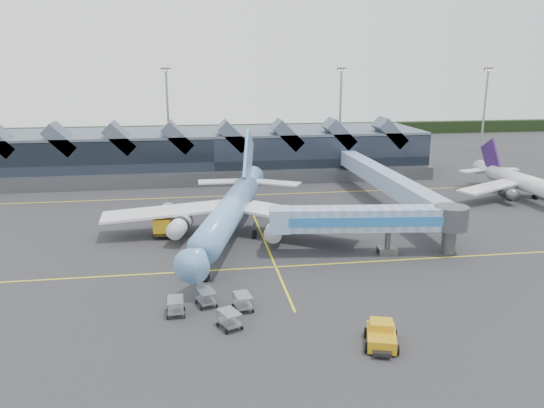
{
  "coord_description": "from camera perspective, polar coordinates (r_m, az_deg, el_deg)",
  "views": [
    {
      "loc": [
        -9.2,
        -65.81,
        23.06
      ],
      "look_at": [
        1.1,
        2.18,
        5.0
      ],
      "focal_mm": 35.0,
      "sensor_mm": 36.0,
      "label": 1
    }
  ],
  "objects": [
    {
      "name": "ground",
      "position": [
        70.34,
        -0.62,
        -4.42
      ],
      "size": [
        260.0,
        260.0,
        0.0
      ],
      "primitive_type": "plane",
      "color": "#2D2C2F",
      "rests_on": "ground"
    },
    {
      "name": "taxi_stripes",
      "position": [
        79.77,
        -1.62,
        -2.09
      ],
      "size": [
        120.0,
        60.0,
        0.01
      ],
      "color": "yellow",
      "rests_on": "ground"
    },
    {
      "name": "tree_line_far",
      "position": [
        177.3,
        -5.63,
        7.82
      ],
      "size": [
        260.0,
        4.0,
        4.0
      ],
      "primitive_type": "cube",
      "color": "black",
      "rests_on": "ground"
    },
    {
      "name": "terminal",
      "position": [
        114.69,
        -6.47,
        5.5
      ],
      "size": [
        90.0,
        22.25,
        12.52
      ],
      "color": "black",
      "rests_on": "ground"
    },
    {
      "name": "light_masts",
      "position": [
        132.53,
        4.66,
        10.09
      ],
      "size": [
        132.4,
        42.56,
        22.45
      ],
      "color": "gray",
      "rests_on": "ground"
    },
    {
      "name": "main_airliner",
      "position": [
        72.75,
        -4.37,
        -0.52
      ],
      "size": [
        35.57,
        41.71,
        13.59
      ],
      "rotation": [
        0.0,
        0.0,
        -0.26
      ],
      "color": "#609BC3",
      "rests_on": "ground"
    },
    {
      "name": "regional_jet",
      "position": [
        103.03,
        25.48,
        2.1
      ],
      "size": [
        26.14,
        28.51,
        9.79
      ],
      "rotation": [
        0.0,
        0.0,
        0.06
      ],
      "color": "silver",
      "rests_on": "ground"
    },
    {
      "name": "jet_bridge",
      "position": [
        66.97,
        11.64,
        -1.72
      ],
      "size": [
        24.72,
        6.18,
        6.23
      ],
      "rotation": [
        0.0,
        0.0,
        -0.11
      ],
      "color": "#739AC1",
      "rests_on": "ground"
    },
    {
      "name": "fuel_truck",
      "position": [
        77.46,
        -11.39,
        -1.51
      ],
      "size": [
        3.26,
        9.64,
        3.21
      ],
      "rotation": [
        0.0,
        0.0,
        -0.07
      ],
      "color": "black",
      "rests_on": "ground"
    },
    {
      "name": "pushback_tug",
      "position": [
        47.11,
        11.68,
        -13.72
      ],
      "size": [
        3.68,
        4.77,
        1.93
      ],
      "rotation": [
        0.0,
        0.0,
        -0.3
      ],
      "color": "#C69012",
      "rests_on": "ground"
    },
    {
      "name": "baggage_carts",
      "position": [
        51.61,
        -6.31,
        -10.79
      ],
      "size": [
        8.09,
        7.68,
        1.62
      ],
      "rotation": [
        0.0,
        0.0,
        0.17
      ],
      "color": "gray",
      "rests_on": "ground"
    }
  ]
}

